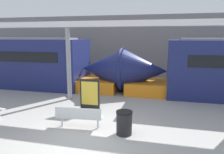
# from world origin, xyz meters

# --- Properties ---
(ground_plane) EXTENTS (60.00, 60.00, 0.00)m
(ground_plane) POSITION_xyz_m (0.00, 0.00, 0.00)
(ground_plane) COLOR #9E9B96
(station_wall) EXTENTS (56.00, 0.20, 5.00)m
(station_wall) POSITION_xyz_m (0.00, 11.75, 2.50)
(station_wall) COLOR gray
(station_wall) RESTS_ON ground_plane
(train_right) EXTENTS (15.12, 2.93, 3.20)m
(train_right) POSITION_xyz_m (-7.62, 6.50, 1.51)
(train_right) COLOR navy
(train_right) RESTS_ON ground_plane
(bench_near) EXTENTS (1.72, 0.59, 0.80)m
(bench_near) POSITION_xyz_m (-0.55, 0.70, 0.48)
(bench_near) COLOR silver
(bench_near) RESTS_ON ground_plane
(trash_bin) EXTENTS (0.56, 0.56, 0.82)m
(trash_bin) POSITION_xyz_m (1.13, 0.60, 0.41)
(trash_bin) COLOR black
(trash_bin) RESTS_ON ground_plane
(poster_board) EXTENTS (0.91, 0.07, 1.40)m
(poster_board) POSITION_xyz_m (-0.86, 2.75, 0.71)
(poster_board) COLOR black
(poster_board) RESTS_ON ground_plane
(support_column_near) EXTENTS (0.23, 0.23, 3.74)m
(support_column_near) POSITION_xyz_m (-2.49, 4.13, 1.87)
(support_column_near) COLOR gray
(support_column_near) RESTS_ON ground_plane
(canopy_beam) EXTENTS (28.00, 0.60, 0.28)m
(canopy_beam) POSITION_xyz_m (-2.49, 4.13, 3.88)
(canopy_beam) COLOR silver
(canopy_beam) RESTS_ON support_column_near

